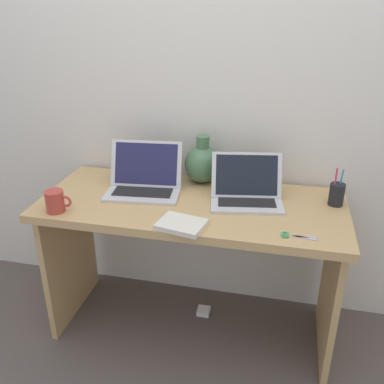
# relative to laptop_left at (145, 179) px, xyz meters

# --- Properties ---
(ground_plane) EXTENTS (6.00, 6.00, 0.00)m
(ground_plane) POSITION_rel_laptop_left_xyz_m (0.26, -0.08, -0.82)
(ground_plane) COLOR #564C47
(back_wall) EXTENTS (4.40, 0.04, 2.40)m
(back_wall) POSITION_rel_laptop_left_xyz_m (0.26, 0.27, 0.38)
(back_wall) COLOR silver
(back_wall) RESTS_ON ground
(desk) EXTENTS (1.45, 0.62, 0.76)m
(desk) POSITION_rel_laptop_left_xyz_m (0.26, -0.08, -0.23)
(desk) COLOR tan
(desk) RESTS_ON ground
(laptop_left) EXTENTS (0.38, 0.29, 0.23)m
(laptop_left) POSITION_rel_laptop_left_xyz_m (0.00, 0.00, 0.00)
(laptop_left) COLOR silver
(laptop_left) RESTS_ON desk
(laptop_right) EXTENTS (0.37, 0.29, 0.21)m
(laptop_right) POSITION_rel_laptop_left_xyz_m (0.51, -0.01, -0.00)
(laptop_right) COLOR silver
(laptop_right) RESTS_ON desk
(green_vase) EXTENTS (0.19, 0.19, 0.25)m
(green_vase) POSITION_rel_laptop_left_xyz_m (0.26, 0.17, 0.04)
(green_vase) COLOR #47704C
(green_vase) RESTS_ON desk
(notebook_stack) EXTENTS (0.22, 0.18, 0.02)m
(notebook_stack) POSITION_rel_laptop_left_xyz_m (0.27, -0.32, -0.05)
(notebook_stack) COLOR silver
(notebook_stack) RESTS_ON desk
(coffee_mug) EXTENTS (0.12, 0.08, 0.10)m
(coffee_mug) POSITION_rel_laptop_left_xyz_m (-0.32, -0.31, -0.01)
(coffee_mug) COLOR #B23D33
(coffee_mug) RESTS_ON desk
(pen_cup) EXTENTS (0.07, 0.07, 0.18)m
(pen_cup) POSITION_rel_laptop_left_xyz_m (0.92, 0.04, -0.01)
(pen_cup) COLOR black
(pen_cup) RESTS_ON desk
(scissors) EXTENTS (0.15, 0.05, 0.01)m
(scissors) POSITION_rel_laptop_left_xyz_m (0.73, -0.30, -0.06)
(scissors) COLOR #B7B7BC
(scissors) RESTS_ON desk
(power_brick) EXTENTS (0.07, 0.07, 0.03)m
(power_brick) POSITION_rel_laptop_left_xyz_m (0.30, 0.03, -0.80)
(power_brick) COLOR white
(power_brick) RESTS_ON ground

